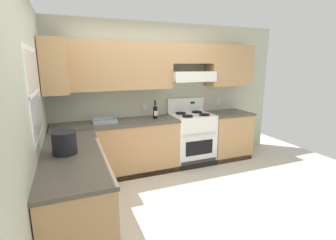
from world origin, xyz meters
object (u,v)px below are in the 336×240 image
Objects in this scene: bowl at (104,121)px; bucket at (64,142)px; stove at (192,138)px; wine_bottle at (155,111)px.

bucket reaches higher than bowl.
wine_bottle is (-0.71, 0.03, 0.56)m from stove.
wine_bottle reaches higher than stove.
stove reaches higher than bucket.
bucket is at bearing -138.39° from wine_bottle.
bucket is at bearing -149.70° from stove.
bucket is (-2.17, -1.27, 0.56)m from stove.
wine_bottle is at bearing 41.61° from bucket.
bowl is at bearing 65.47° from bucket.
wine_bottle reaches higher than bucket.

